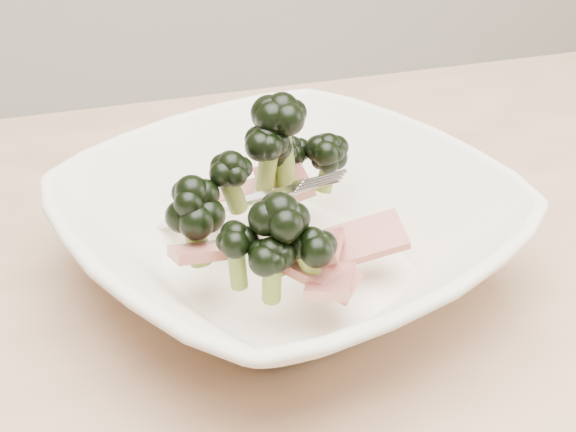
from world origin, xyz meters
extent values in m
cube|color=tan|center=(0.00, 0.00, 0.73)|extent=(1.20, 0.80, 0.04)
imported|color=white|center=(-0.03, 0.06, 0.79)|extent=(0.39, 0.39, 0.07)
cylinder|color=#5C6F25|center=(0.00, 0.13, 0.80)|extent=(0.01, 0.02, 0.04)
ellipsoid|color=black|center=(0.00, 0.13, 0.82)|extent=(0.03, 0.03, 0.02)
cylinder|color=#5C6F25|center=(-0.07, 0.01, 0.80)|extent=(0.01, 0.01, 0.04)
ellipsoid|color=black|center=(-0.07, 0.01, 0.82)|extent=(0.03, 0.03, 0.02)
cylinder|color=#5C6F25|center=(0.02, 0.11, 0.80)|extent=(0.02, 0.01, 0.03)
ellipsoid|color=black|center=(0.02, 0.11, 0.82)|extent=(0.03, 0.03, 0.02)
cylinder|color=#5C6F25|center=(-0.01, 0.13, 0.80)|extent=(0.02, 0.02, 0.03)
ellipsoid|color=black|center=(-0.01, 0.13, 0.82)|extent=(0.03, 0.03, 0.02)
cylinder|color=#5C6F25|center=(-0.03, 0.09, 0.82)|extent=(0.02, 0.02, 0.04)
ellipsoid|color=black|center=(-0.03, 0.09, 0.85)|extent=(0.03, 0.03, 0.03)
cylinder|color=#5C6F25|center=(-0.06, 0.00, 0.80)|extent=(0.01, 0.02, 0.04)
ellipsoid|color=black|center=(-0.06, 0.00, 0.82)|extent=(0.03, 0.03, 0.02)
cylinder|color=#5C6F25|center=(-0.02, 0.10, 0.81)|extent=(0.02, 0.01, 0.03)
ellipsoid|color=black|center=(-0.02, 0.10, 0.83)|extent=(0.03, 0.03, 0.02)
cylinder|color=#5C6F25|center=(-0.06, 0.07, 0.82)|extent=(0.02, 0.02, 0.03)
ellipsoid|color=black|center=(-0.06, 0.07, 0.84)|extent=(0.03, 0.03, 0.03)
cylinder|color=#5C6F25|center=(-0.02, 0.10, 0.83)|extent=(0.02, 0.02, 0.05)
ellipsoid|color=black|center=(-0.02, 0.10, 0.86)|extent=(0.04, 0.04, 0.03)
cylinder|color=#5C6F25|center=(-0.05, 0.01, 0.81)|extent=(0.02, 0.03, 0.04)
ellipsoid|color=black|center=(-0.05, 0.01, 0.84)|extent=(0.04, 0.04, 0.03)
cylinder|color=#5C6F25|center=(-0.02, 0.10, 0.82)|extent=(0.02, 0.01, 0.04)
ellipsoid|color=black|center=(-0.02, 0.10, 0.84)|extent=(0.03, 0.03, 0.03)
cylinder|color=#5C6F25|center=(-0.03, 0.00, 0.80)|extent=(0.02, 0.02, 0.03)
ellipsoid|color=black|center=(-0.03, 0.00, 0.82)|extent=(0.03, 0.03, 0.03)
cylinder|color=#5C6F25|center=(0.02, 0.11, 0.80)|extent=(0.02, 0.02, 0.04)
ellipsoid|color=black|center=(0.02, 0.11, 0.82)|extent=(0.03, 0.03, 0.03)
cylinder|color=#5C6F25|center=(-0.09, 0.06, 0.80)|extent=(0.02, 0.02, 0.04)
ellipsoid|color=black|center=(-0.09, 0.06, 0.82)|extent=(0.04, 0.04, 0.03)
cylinder|color=#5C6F25|center=(-0.09, 0.06, 0.81)|extent=(0.02, 0.02, 0.04)
ellipsoid|color=black|center=(-0.09, 0.06, 0.83)|extent=(0.04, 0.04, 0.03)
cube|color=maroon|center=(-0.06, 0.12, 0.79)|extent=(0.05, 0.04, 0.02)
cube|color=maroon|center=(-0.02, 0.00, 0.79)|extent=(0.06, 0.06, 0.02)
cube|color=maroon|center=(-0.02, -0.01, 0.79)|extent=(0.04, 0.05, 0.01)
cube|color=maroon|center=(-0.02, 0.02, 0.80)|extent=(0.05, 0.05, 0.02)
cube|color=maroon|center=(0.02, 0.04, 0.79)|extent=(0.05, 0.04, 0.03)
cube|color=maroon|center=(-0.09, 0.04, 0.80)|extent=(0.04, 0.03, 0.02)
cube|color=maroon|center=(-0.02, 0.10, 0.80)|extent=(0.04, 0.05, 0.02)
camera|label=1|loc=(-0.16, -0.39, 1.09)|focal=50.00mm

